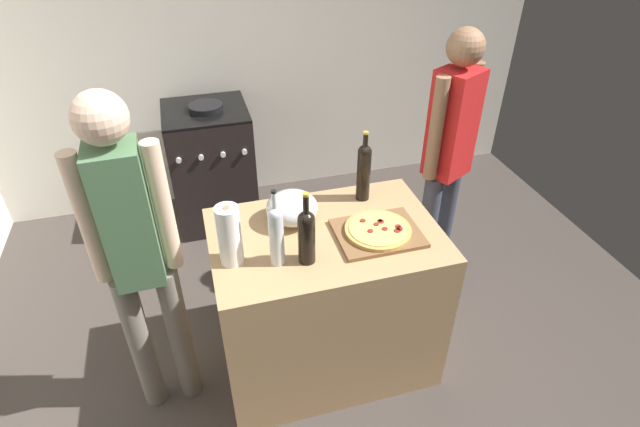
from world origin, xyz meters
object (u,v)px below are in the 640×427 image
at_px(person_in_stripes, 137,252).
at_px(person_in_red, 448,151).
at_px(pizza, 378,230).
at_px(wine_bottle_amber, 364,170).
at_px(stove, 212,166).
at_px(wine_bottle_clear, 307,234).
at_px(mixing_bowl, 292,208).
at_px(wine_bottle_dark, 276,233).
at_px(paper_towel_roll, 230,235).

height_order(person_in_stripes, person_in_red, person_in_stripes).
relative_size(pizza, wine_bottle_amber, 0.82).
distance_m(pizza, stove, 1.84).
distance_m(wine_bottle_clear, wine_bottle_amber, 0.58).
bearing_deg(stove, pizza, -67.74).
xyz_separation_m(pizza, wine_bottle_amber, (0.04, 0.32, 0.14)).
relative_size(wine_bottle_clear, person_in_stripes, 0.21).
distance_m(mixing_bowl, stove, 1.54).
bearing_deg(wine_bottle_clear, wine_bottle_amber, 45.17).
bearing_deg(stove, wine_bottle_dark, -84.26).
height_order(wine_bottle_clear, wine_bottle_amber, wine_bottle_amber).
bearing_deg(wine_bottle_amber, person_in_stripes, -166.35).
distance_m(paper_towel_roll, wine_bottle_dark, 0.20).
relative_size(mixing_bowl, stove, 0.26).
bearing_deg(wine_bottle_clear, person_in_red, 31.50).
xyz_separation_m(wine_bottle_amber, person_in_red, (0.60, 0.21, -0.09)).
bearing_deg(paper_towel_roll, person_in_stripes, 172.29).
relative_size(mixing_bowl, wine_bottle_dark, 0.67).
xyz_separation_m(pizza, mixing_bowl, (-0.37, 0.22, 0.05)).
bearing_deg(wine_bottle_clear, mixing_bowl, 88.87).
distance_m(paper_towel_roll, person_in_stripes, 0.40).
bearing_deg(person_in_red, stove, 139.61).
distance_m(paper_towel_roll, wine_bottle_clear, 0.33).
distance_m(wine_bottle_clear, stove, 1.85).
height_order(wine_bottle_dark, person_in_red, person_in_red).
height_order(wine_bottle_clear, person_in_red, person_in_red).
bearing_deg(wine_bottle_amber, wine_bottle_clear, -134.83).
bearing_deg(person_in_stripes, stove, 75.38).
xyz_separation_m(pizza, person_in_stripes, (-1.09, 0.05, 0.07)).
distance_m(pizza, person_in_stripes, 1.09).
distance_m(stove, person_in_red, 1.80).
xyz_separation_m(paper_towel_roll, wine_bottle_dark, (0.19, -0.06, 0.02)).
height_order(wine_bottle_clear, person_in_stripes, person_in_stripes).
bearing_deg(paper_towel_roll, person_in_red, 21.85).
xyz_separation_m(wine_bottle_clear, person_in_red, (1.01, 0.62, -0.06)).
xyz_separation_m(mixing_bowl, wine_bottle_dark, (-0.13, -0.29, 0.08)).
bearing_deg(pizza, person_in_stripes, 177.40).
xyz_separation_m(person_in_stripes, person_in_red, (1.73, 0.48, -0.01)).
bearing_deg(mixing_bowl, person_in_red, 17.07).
distance_m(pizza, wine_bottle_dark, 0.52).
xyz_separation_m(paper_towel_roll, wine_bottle_amber, (0.73, 0.33, 0.03)).
bearing_deg(paper_towel_roll, wine_bottle_amber, 24.09).
bearing_deg(person_in_red, wine_bottle_clear, -148.50).
bearing_deg(person_in_red, pizza, -140.26).
relative_size(wine_bottle_amber, person_in_stripes, 0.23).
bearing_deg(mixing_bowl, person_in_stripes, -166.59).
xyz_separation_m(wine_bottle_amber, person_in_stripes, (-1.13, -0.27, -0.07)).
height_order(wine_bottle_amber, stove, wine_bottle_amber).
bearing_deg(paper_towel_roll, wine_bottle_dark, -17.75).
bearing_deg(paper_towel_roll, mixing_bowl, 34.57).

